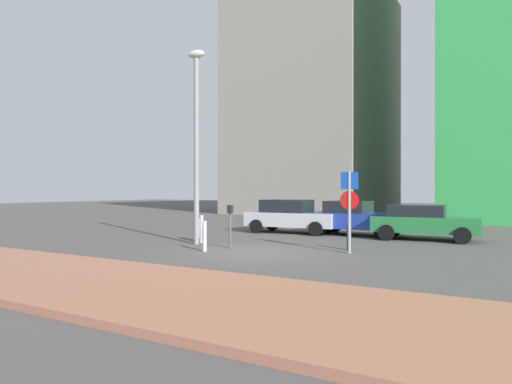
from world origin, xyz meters
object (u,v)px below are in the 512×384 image
Objects in this scene: parking_meter at (230,220)px; street_lamp at (196,131)px; parked_car_silver at (291,216)px; traffic_bollard_edge at (349,237)px; traffic_bollard_far at (198,230)px; traffic_bollard_near at (201,229)px; parked_car_green at (423,221)px; parking_sign_post at (349,202)px; traffic_bollard_mid at (205,236)px; parked_car_blue at (355,218)px.

parking_meter is 0.21× the size of street_lamp.
parked_car_silver reaches higher than traffic_bollard_edge.
parking_meter is at bearing -27.09° from traffic_bollard_far.
parked_car_silver is at bearing 71.02° from traffic_bollard_far.
street_lamp reaches higher than parked_car_silver.
traffic_bollard_near is (-1.84, 0.79, -0.44)m from parking_meter.
parked_car_green is at bearing 32.82° from traffic_bollard_far.
traffic_bollard_near is 1.23× the size of traffic_bollard_edge.
parked_car_green is 5.55m from parking_sign_post.
parked_car_green is 4.18× the size of traffic_bollard_mid.
parked_car_silver is 2.99m from parked_car_blue.
street_lamp is (-1.12, -5.79, 3.44)m from parked_car_silver.
parked_car_green is at bearing 70.31° from traffic_bollard_edge.
parked_car_green is at bearing 52.04° from traffic_bollard_mid.
parking_sign_post reaches higher than parked_car_green.
parking_sign_post reaches higher than traffic_bollard_near.
parked_car_green is at bearing -8.51° from parked_car_blue.
street_lamp is (-5.74, -0.48, 2.60)m from parking_sign_post.
traffic_bollard_far is at bearing -147.18° from parked_car_green.
parked_car_blue is 6.98m from parking_meter.
traffic_bollard_mid is at bearing -104.51° from parking_meter.
traffic_bollard_mid is (1.55, -1.90, -0.03)m from traffic_bollard_near.
parked_car_blue is at bearing 106.16° from parking_sign_post.
parking_sign_post reaches higher than parking_meter.
traffic_bollard_far is (-4.66, -5.39, -0.32)m from parked_car_blue.
parking_sign_post is 2.87× the size of traffic_bollard_far.
parked_car_blue is 0.99× the size of parked_car_green.
traffic_bollard_edge is (-0.28, 0.79, -1.22)m from parking_sign_post.
parked_car_green reaches higher than traffic_bollard_near.
traffic_bollard_near is at bearing -171.68° from traffic_bollard_edge.
parked_car_blue is at bearing 56.82° from street_lamp.
parking_sign_post is 6.45m from traffic_bollard_far.
traffic_bollard_near is at bearing 156.68° from parking_meter.
parked_car_blue is at bearing 171.49° from parked_car_green.
parked_car_green is at bearing 39.23° from street_lamp.
parking_sign_post is (4.62, -5.32, 0.84)m from parked_car_silver.
traffic_bollard_far is at bearing 152.91° from parking_meter.
parked_car_silver is 6.17m from parking_meter.
parked_car_silver is 1.67× the size of parking_sign_post.
parked_car_silver reaches higher than traffic_bollard_near.
traffic_bollard_edge is at bearing 8.32° from traffic_bollard_near.
traffic_bollard_mid reaches higher than traffic_bollard_far.
parked_car_blue is 7.13m from traffic_bollard_far.
street_lamp is at bearing -175.26° from parking_sign_post.
parking_sign_post is at bearing -73.84° from parked_car_blue.
parking_meter is 1.42× the size of traffic_bollard_near.
traffic_bollard_far is (-7.66, -4.94, -0.30)m from parked_car_green.
parking_meter is at bearing -11.14° from street_lamp.
traffic_bollard_mid is 3.05m from traffic_bollard_far.
traffic_bollard_far is (-0.47, 0.39, -0.07)m from traffic_bollard_near.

